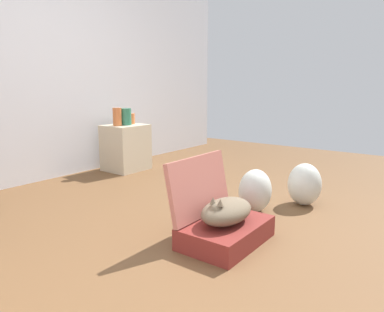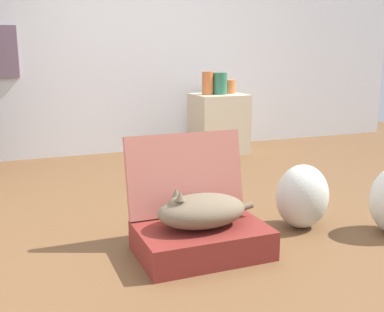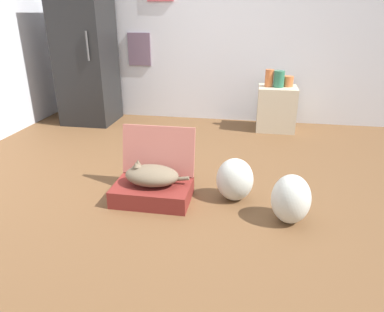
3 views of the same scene
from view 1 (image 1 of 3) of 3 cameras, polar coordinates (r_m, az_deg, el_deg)
The scene contains 11 objects.
ground_plane at distance 2.75m, azimuth 2.24°, elevation -11.00°, with size 7.68×7.68×0.00m, color brown.
wall_back at distance 4.27m, azimuth -24.22°, elevation 13.72°, with size 6.40×0.15×2.60m.
suitcase_base at distance 2.46m, azimuth 5.46°, elevation -12.06°, with size 0.62×0.42×0.14m, color maroon.
suitcase_lid at distance 2.48m, azimuth 1.18°, elevation -4.88°, with size 0.62×0.42×0.04m, color #B26356.
cat at distance 2.40m, azimuth 5.45°, elevation -8.73°, with size 0.52×0.28×0.20m.
plastic_bag_white at distance 3.03m, azimuth 10.05°, elevation -5.49°, with size 0.30×0.26×0.36m, color silver.
plastic_bag_clear at distance 3.30m, azimuth 17.53°, elevation -4.33°, with size 0.28×0.29×0.37m, color silver.
side_table at distance 4.53m, azimuth -10.53°, elevation 1.35°, with size 0.48×0.43×0.57m, color beige.
vase_tall at distance 4.40m, azimuth -11.86°, elevation 6.15°, with size 0.11×0.11×0.22m, color #CC6B38.
vase_short at distance 4.59m, azimuth -9.92°, elevation 5.89°, with size 0.13×0.13×0.13m, color #CC6B38.
vase_round at distance 4.46m, azimuth -10.53°, elevation 6.20°, with size 0.13×0.13×0.20m, color #2D7051.
Camera 1 is at (-2.10, -1.45, 1.04)m, focal length 33.38 mm.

